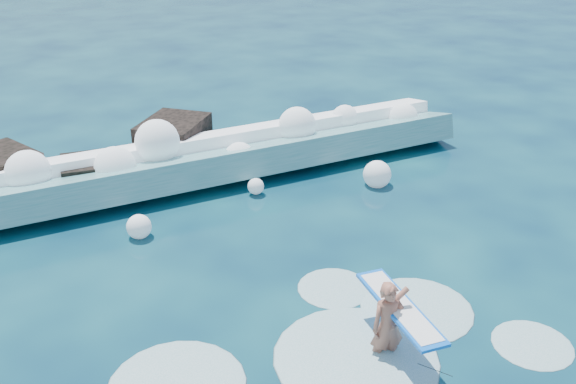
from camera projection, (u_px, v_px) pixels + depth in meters
ground at (268, 288)px, 14.41m from camera, size 200.00×200.00×0.00m
breaking_wave at (206, 161)px, 19.67m from camera, size 16.91×2.68×1.46m
rock_cluster at (80, 166)px, 19.34m from camera, size 8.75×3.54×1.57m
surfer_with_board at (391, 322)px, 12.14m from camera, size 1.10×3.02×1.89m
wave_spray at (191, 153)px, 19.09m from camera, size 15.59×4.21×2.05m
surf_foam at (339, 357)px, 12.29m from camera, size 8.69×5.60×0.16m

